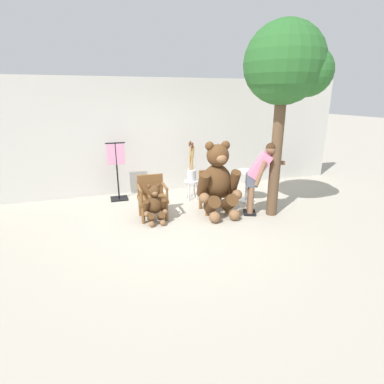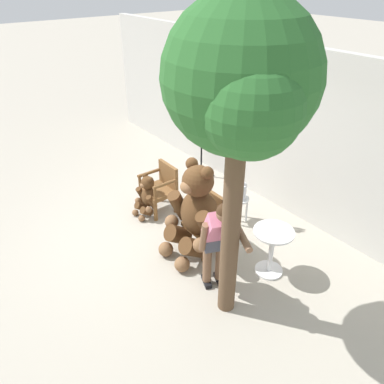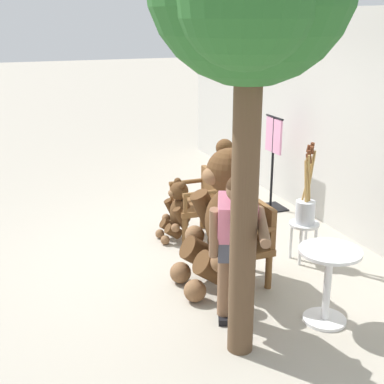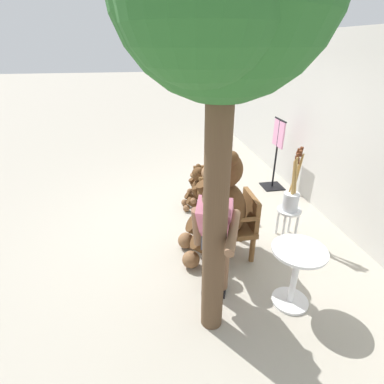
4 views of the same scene
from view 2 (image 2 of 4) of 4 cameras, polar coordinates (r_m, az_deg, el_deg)
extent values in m
plane|color=#A8A091|center=(6.15, -5.53, -7.01)|extent=(60.00, 60.00, 0.00)
cube|color=beige|center=(6.84, 11.23, 10.14)|extent=(10.00, 0.16, 2.80)
cube|color=brown|center=(6.60, -5.21, 0.18)|extent=(0.57, 0.53, 0.07)
cylinder|color=brown|center=(6.79, -7.66, -1.17)|extent=(0.07, 0.07, 0.37)
cylinder|color=brown|center=(6.46, -5.59, -2.91)|extent=(0.07, 0.07, 0.37)
cylinder|color=brown|center=(6.97, -4.70, -0.06)|extent=(0.07, 0.07, 0.37)
cylinder|color=brown|center=(6.64, -2.53, -1.70)|extent=(0.07, 0.07, 0.37)
cube|color=brown|center=(6.58, -3.63, 2.63)|extent=(0.52, 0.07, 0.42)
cylinder|color=brown|center=(6.66, -6.48, 2.94)|extent=(0.06, 0.48, 0.06)
cylinder|color=brown|center=(6.62, -7.97, 1.58)|extent=(0.05, 0.05, 0.22)
cylinder|color=brown|center=(6.29, -4.10, 1.24)|extent=(0.06, 0.48, 0.06)
cylinder|color=brown|center=(6.25, -5.66, -0.21)|extent=(0.05, 0.05, 0.22)
cube|color=brown|center=(5.70, 2.07, -5.20)|extent=(0.56, 0.52, 0.07)
cylinder|color=brown|center=(5.88, -0.99, -6.61)|extent=(0.07, 0.07, 0.37)
cylinder|color=brown|center=(5.59, 1.84, -8.90)|extent=(0.07, 0.07, 0.37)
cylinder|color=brown|center=(6.08, 2.21, -5.15)|extent=(0.07, 0.07, 0.37)
cylinder|color=brown|center=(5.81, 5.09, -7.27)|extent=(0.07, 0.07, 0.37)
cube|color=brown|center=(5.69, 3.92, -2.38)|extent=(0.52, 0.06, 0.42)
cylinder|color=brown|center=(5.72, 0.55, -1.96)|extent=(0.06, 0.48, 0.06)
cylinder|color=brown|center=(5.68, -1.14, -3.59)|extent=(0.05, 0.05, 0.22)
cylinder|color=brown|center=(5.40, 3.80, -4.26)|extent=(0.06, 0.48, 0.06)
cylinder|color=brown|center=(5.36, 2.04, -6.02)|extent=(0.05, 0.05, 0.22)
ellipsoid|color=#4C3019|center=(5.48, 1.16, -3.24)|extent=(0.62, 0.53, 0.72)
sphere|color=#4C3019|center=(5.17, 0.91, 1.67)|extent=(0.45, 0.45, 0.45)
ellipsoid|color=brown|center=(5.08, -0.81, 0.70)|extent=(0.22, 0.17, 0.17)
sphere|color=black|center=(5.08, -0.81, 0.81)|extent=(0.07, 0.07, 0.07)
sphere|color=#4C3019|center=(5.21, -0.02, 4.33)|extent=(0.18, 0.18, 0.18)
sphere|color=#4C3019|center=(4.97, 2.35, 2.92)|extent=(0.18, 0.18, 0.18)
cylinder|color=#4C3019|center=(5.64, -1.89, -2.13)|extent=(0.21, 0.40, 0.54)
sphere|color=brown|center=(5.72, -3.12, -4.53)|extent=(0.21, 0.21, 0.21)
cylinder|color=#4C3019|center=(5.20, 2.40, -5.34)|extent=(0.21, 0.40, 0.54)
sphere|color=brown|center=(5.27, 1.24, -8.07)|extent=(0.21, 0.21, 0.21)
cylinder|color=#4C3019|center=(5.70, -2.16, -6.49)|extent=(0.27, 0.45, 0.42)
sphere|color=brown|center=(5.74, -4.01, -8.69)|extent=(0.23, 0.23, 0.23)
cylinder|color=#4C3019|center=(5.46, 0.18, -8.45)|extent=(0.27, 0.45, 0.42)
sphere|color=brown|center=(5.48, -1.52, -10.95)|extent=(0.23, 0.23, 0.23)
ellipsoid|color=#4C3019|center=(6.54, -6.51, -0.69)|extent=(0.32, 0.27, 0.37)
sphere|color=#4C3019|center=(6.39, -6.80, 1.41)|extent=(0.23, 0.23, 0.23)
ellipsoid|color=brown|center=(6.36, -7.55, 1.00)|extent=(0.11, 0.09, 0.09)
sphere|color=black|center=(6.36, -7.55, 1.05)|extent=(0.03, 0.03, 0.03)
sphere|color=#4C3019|center=(6.42, -7.16, 2.51)|extent=(0.09, 0.09, 0.09)
sphere|color=#4C3019|center=(6.28, -6.35, 1.91)|extent=(0.09, 0.09, 0.09)
cylinder|color=#4C3019|center=(6.65, -7.73, -0.24)|extent=(0.11, 0.20, 0.28)
sphere|color=brown|center=(6.69, -8.23, -1.30)|extent=(0.11, 0.11, 0.11)
cylinder|color=#4C3019|center=(6.39, -6.18, -1.51)|extent=(0.11, 0.20, 0.28)
sphere|color=brown|center=(6.42, -6.63, -2.68)|extent=(0.11, 0.11, 0.11)
cylinder|color=#4C3019|center=(6.67, -7.83, -2.16)|extent=(0.14, 0.23, 0.22)
sphere|color=brown|center=(6.69, -8.63, -3.13)|extent=(0.12, 0.12, 0.12)
cylinder|color=#4C3019|center=(6.52, -6.97, -2.91)|extent=(0.14, 0.23, 0.22)
sphere|color=brown|center=(6.53, -7.70, -3.98)|extent=(0.12, 0.12, 0.12)
cube|color=black|center=(5.35, 2.24, -13.45)|extent=(0.26, 0.18, 0.06)
cylinder|color=brown|center=(5.05, 2.34, -9.89)|extent=(0.12, 0.12, 0.82)
cube|color=black|center=(5.39, 4.12, -13.09)|extent=(0.26, 0.18, 0.06)
cylinder|color=brown|center=(5.09, 4.31, -9.53)|extent=(0.12, 0.12, 0.82)
cube|color=#4C5160|center=(4.89, 3.43, -7.23)|extent=(0.32, 0.36, 0.24)
cube|color=pink|center=(4.60, 4.08, -5.37)|extent=(0.55, 0.47, 0.56)
sphere|color=brown|center=(4.26, 5.06, -3.25)|extent=(0.21, 0.21, 0.21)
sphere|color=#382314|center=(4.25, 5.07, -3.02)|extent=(0.21, 0.21, 0.21)
cylinder|color=brown|center=(4.44, 7.46, -6.31)|extent=(0.55, 0.30, 0.15)
cylinder|color=brown|center=(4.63, 1.78, -6.93)|extent=(0.23, 0.16, 0.50)
cylinder|color=silver|center=(6.32, 7.21, -1.01)|extent=(0.34, 0.34, 0.03)
cylinder|color=silver|center=(6.45, 8.32, -2.82)|extent=(0.04, 0.04, 0.43)
cylinder|color=silver|center=(6.57, 7.10, -2.07)|extent=(0.04, 0.04, 0.43)
cylinder|color=silver|center=(6.33, 7.05, -3.44)|extent=(0.04, 0.04, 0.43)
cylinder|color=silver|center=(6.45, 5.83, -2.66)|extent=(0.04, 0.04, 0.43)
cylinder|color=silver|center=(6.25, 7.29, 0.12)|extent=(0.22, 0.22, 0.26)
cylinder|color=tan|center=(6.13, 7.68, 2.96)|extent=(0.10, 0.06, 0.76)
cylinder|color=#592D19|center=(5.94, 7.96, 6.55)|extent=(0.05, 0.05, 0.09)
cylinder|color=tan|center=(6.08, 7.51, 2.36)|extent=(0.05, 0.06, 0.69)
cylinder|color=#592D19|center=(5.91, 7.76, 5.65)|extent=(0.05, 0.05, 0.08)
cylinder|color=tan|center=(6.09, 7.73, 2.62)|extent=(0.09, 0.13, 0.73)
cylinder|color=#592D19|center=(5.91, 8.01, 6.09)|extent=(0.05, 0.06, 0.09)
cylinder|color=tan|center=(6.10, 7.36, 2.26)|extent=(0.09, 0.04, 0.65)
cylinder|color=#592D19|center=(5.93, 7.60, 5.36)|extent=(0.05, 0.05, 0.08)
cylinder|color=tan|center=(6.11, 7.55, 2.15)|extent=(0.03, 0.07, 0.63)
cylinder|color=#592D19|center=(5.95, 7.78, 5.14)|extent=(0.04, 0.05, 0.08)
cylinder|color=tan|center=(6.13, 7.34, 2.86)|extent=(0.07, 0.14, 0.73)
cylinder|color=#592D19|center=(5.95, 7.60, 6.32)|extent=(0.05, 0.06, 0.09)
cylinder|color=white|center=(5.20, 12.38, -5.96)|extent=(0.56, 0.56, 0.03)
cylinder|color=white|center=(5.42, 11.95, -9.01)|extent=(0.07, 0.07, 0.69)
cylinder|color=white|center=(5.64, 11.59, -11.58)|extent=(0.40, 0.40, 0.03)
cylinder|color=brown|center=(4.25, 5.96, -5.31)|extent=(0.21, 0.21, 2.53)
sphere|color=#286028|center=(3.54, 7.47, 17.06)|extent=(1.47, 1.47, 1.47)
sphere|color=#286028|center=(3.18, 9.09, 12.57)|extent=(0.88, 0.88, 0.88)
cube|color=black|center=(7.92, 1.39, 2.64)|extent=(0.40, 0.40, 0.02)
cylinder|color=black|center=(7.62, 1.46, 7.04)|extent=(0.04, 0.04, 1.35)
cylinder|color=black|center=(7.37, 1.53, 11.83)|extent=(0.44, 0.03, 0.03)
cube|color=pink|center=(7.46, 1.50, 9.95)|extent=(0.40, 0.03, 0.48)
camera|label=1|loc=(6.53, -59.84, 2.92)|focal=28.00mm
camera|label=3|loc=(1.63, 81.27, -45.62)|focal=50.00mm
camera|label=4|loc=(2.22, 35.31, -8.21)|focal=28.00mm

